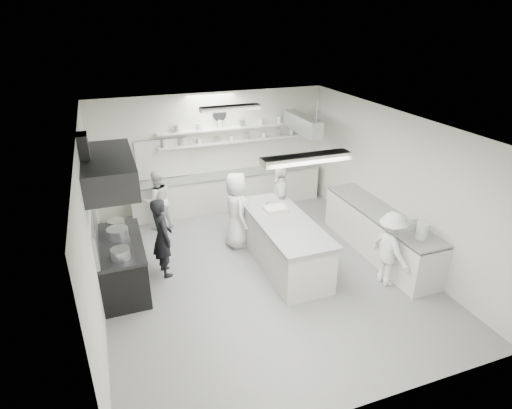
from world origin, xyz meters
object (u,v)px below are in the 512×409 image
object	(u,v)px
cook_back	(157,200)
right_counter	(379,233)
cook_stove	(162,237)
stove	(123,266)
back_counter	(228,191)
prep_island	(283,243)

from	to	relation	value
cook_back	right_counter	bearing A→B (deg)	136.59
right_counter	cook_stove	distance (m)	4.53
right_counter	cook_stove	world-z (taller)	cook_stove
stove	right_counter	bearing A→B (deg)	-6.52
back_counter	right_counter	size ratio (longest dim) A/B	1.52
stove	right_counter	xyz separation A→B (m)	(5.25, -0.60, 0.02)
back_counter	right_counter	xyz separation A→B (m)	(2.35, -3.40, 0.01)
stove	cook_back	bearing A→B (deg)	65.95
cook_stove	prep_island	bearing A→B (deg)	-110.36
stove	cook_back	distance (m)	2.42
stove	back_counter	size ratio (longest dim) A/B	0.36
back_counter	prep_island	distance (m)	3.13
back_counter	right_counter	bearing A→B (deg)	-55.35
prep_island	cook_stove	xyz separation A→B (m)	(-2.34, 0.50, 0.32)
right_counter	prep_island	size ratio (longest dim) A/B	1.25
stove	back_counter	xyz separation A→B (m)	(2.90, 2.80, 0.01)
prep_island	cook_stove	distance (m)	2.42
cook_back	back_counter	bearing A→B (deg)	-172.77
back_counter	prep_island	bearing A→B (deg)	-85.57
prep_island	right_counter	bearing A→B (deg)	-7.48
stove	cook_stove	distance (m)	0.90
back_counter	right_counter	distance (m)	4.13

